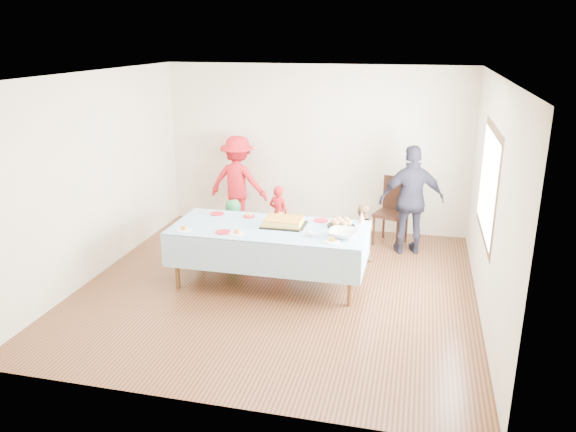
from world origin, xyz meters
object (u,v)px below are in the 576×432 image
dining_chair (394,207)px  adult_left (238,182)px  birthday_cake (284,222)px  party_table (269,231)px

dining_chair → adult_left: (-2.59, 0.15, 0.20)m
birthday_cake → adult_left: size_ratio=0.36×
party_table → adult_left: bearing=117.9°
adult_left → birthday_cake: bearing=129.0°
party_table → birthday_cake: size_ratio=4.50×
adult_left → party_table: bearing=124.1°
birthday_cake → dining_chair: (1.31, 1.83, -0.25)m
dining_chair → adult_left: bearing=-164.1°
birthday_cake → adult_left: adult_left is taller
birthday_cake → dining_chair: size_ratio=0.53×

